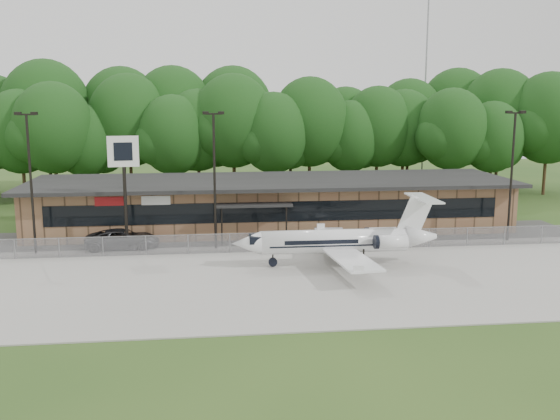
{
  "coord_description": "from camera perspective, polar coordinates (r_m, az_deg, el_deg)",
  "views": [
    {
      "loc": [
        -5.57,
        -29.2,
        11.23
      ],
      "look_at": [
        -0.69,
        12.0,
        3.71
      ],
      "focal_mm": 40.0,
      "sensor_mm": 36.0,
      "label": 1
    }
  ],
  "objects": [
    {
      "name": "terminal",
      "position": [
        54.2,
        -0.77,
        0.65
      ],
      "size": [
        41.0,
        11.65,
        4.3
      ],
      "color": "#866243",
      "rests_on": "ground"
    },
    {
      "name": "apron",
      "position": [
        39.25,
        1.69,
        -6.3
      ],
      "size": [
        64.0,
        18.0,
        0.08
      ],
      "primitive_type": "cube",
      "color": "#9E9B93",
      "rests_on": "ground"
    },
    {
      "name": "business_jet",
      "position": [
        42.03,
        5.64,
        -2.9
      ],
      "size": [
        13.96,
        12.39,
        4.72
      ],
      "rotation": [
        0.0,
        0.0,
        -0.0
      ],
      "color": "white",
      "rests_on": "ground"
    },
    {
      "name": "ground",
      "position": [
        31.78,
        3.84,
        -10.45
      ],
      "size": [
        160.0,
        160.0,
        0.0
      ],
      "primitive_type": "plane",
      "color": "#274719",
      "rests_on": "ground"
    },
    {
      "name": "radio_mast",
      "position": [
        81.99,
        13.13,
        10.9
      ],
      "size": [
        0.2,
        0.2,
        25.0
      ],
      "primitive_type": "cylinder",
      "color": "gray",
      "rests_on": "ground"
    },
    {
      "name": "parking_lot",
      "position": [
        50.28,
        -0.23,
        -2.6
      ],
      "size": [
        50.0,
        9.0,
        0.06
      ],
      "primitive_type": "cube",
      "color": "#383835",
      "rests_on": "ground"
    },
    {
      "name": "light_pole_right",
      "position": [
        51.69,
        20.46,
        3.79
      ],
      "size": [
        1.55,
        0.3,
        10.23
      ],
      "color": "black",
      "rests_on": "ground"
    },
    {
      "name": "treeline",
      "position": [
        71.52,
        -2.3,
        7.27
      ],
      "size": [
        72.0,
        12.0,
        15.0
      ],
      "primitive_type": null,
      "color": "#153C13",
      "rests_on": "ground"
    },
    {
      "name": "fence",
      "position": [
        45.76,
        0.41,
        -2.93
      ],
      "size": [
        46.0,
        0.04,
        1.52
      ],
      "color": "gray",
      "rests_on": "ground"
    },
    {
      "name": "light_pole_left",
      "position": [
        47.66,
        -21.87,
        3.2
      ],
      "size": [
        1.55,
        0.3,
        10.23
      ],
      "color": "black",
      "rests_on": "ground"
    },
    {
      "name": "suv",
      "position": [
        48.17,
        -14.19,
        -2.6
      ],
      "size": [
        5.59,
        2.83,
        1.51
      ],
      "primitive_type": "imported",
      "rotation": [
        0.0,
        0.0,
        1.63
      ],
      "color": "#2E2E30",
      "rests_on": "ground"
    },
    {
      "name": "pole_sign",
      "position": [
        46.62,
        -14.1,
        4.13
      ],
      "size": [
        2.24,
        0.47,
        8.49
      ],
      "rotation": [
        0.0,
        0.0,
        0.1
      ],
      "color": "black",
      "rests_on": "ground"
    },
    {
      "name": "light_pole_mid",
      "position": [
        46.01,
        -6.02,
        3.66
      ],
      "size": [
        1.55,
        0.3,
        10.23
      ],
      "color": "black",
      "rests_on": "ground"
    }
  ]
}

